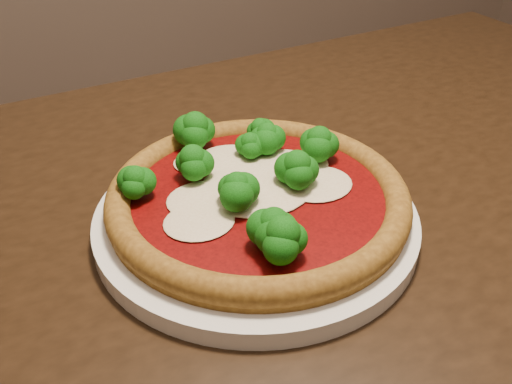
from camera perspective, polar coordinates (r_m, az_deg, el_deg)
name	(u,v)px	position (r m, az deg, el deg)	size (l,w,h in m)	color
dining_table	(315,272)	(0.65, 5.88, -8.00)	(1.34, 0.91, 0.75)	black
plate	(256,219)	(0.55, 0.00, -2.68)	(0.31, 0.31, 0.02)	silver
pizza	(256,191)	(0.54, 0.00, 0.15)	(0.29, 0.29, 0.06)	olive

